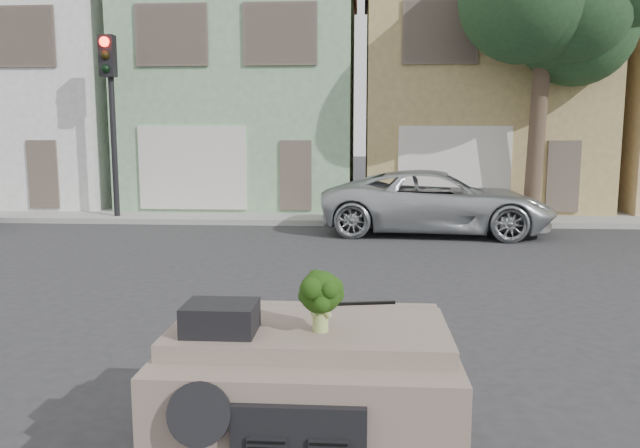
# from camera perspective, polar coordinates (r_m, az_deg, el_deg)

# --- Properties ---
(ground_plane) EXTENTS (120.00, 120.00, 0.00)m
(ground_plane) POSITION_cam_1_polar(r_m,az_deg,el_deg) (7.74, 1.04, -10.12)
(ground_plane) COLOR #303033
(ground_plane) RESTS_ON ground
(sidewalk) EXTENTS (40.00, 3.00, 0.15)m
(sidewalk) POSITION_cam_1_polar(r_m,az_deg,el_deg) (17.99, 2.69, 0.72)
(sidewalk) COLOR gray
(sidewalk) RESTS_ON ground
(townhouse_white) EXTENTS (7.20, 8.20, 7.55)m
(townhouse_white) POSITION_cam_1_polar(r_m,az_deg,el_deg) (24.65, -24.03, 10.68)
(townhouse_white) COLOR white
(townhouse_white) RESTS_ON ground
(townhouse_mint) EXTENTS (7.20, 8.20, 7.55)m
(townhouse_mint) POSITION_cam_1_polar(r_m,az_deg,el_deg) (22.21, -6.28, 11.68)
(townhouse_mint) COLOR #83AC81
(townhouse_mint) RESTS_ON ground
(townhouse_tan) EXTENTS (7.20, 8.20, 7.55)m
(townhouse_tan) POSITION_cam_1_polar(r_m,az_deg,el_deg) (22.17, 13.59, 11.51)
(townhouse_tan) COLOR tan
(townhouse_tan) RESTS_ON ground
(silver_pickup) EXTENTS (5.79, 3.07, 1.55)m
(silver_pickup) POSITION_cam_1_polar(r_m,az_deg,el_deg) (15.67, 10.54, -0.82)
(silver_pickup) COLOR #B2B7BB
(silver_pickup) RESTS_ON ground
(traffic_signal) EXTENTS (0.40, 0.40, 5.10)m
(traffic_signal) POSITION_cam_1_polar(r_m,az_deg,el_deg) (18.18, -18.50, 8.20)
(traffic_signal) COLOR black
(traffic_signal) RESTS_ON ground
(tree_near) EXTENTS (4.40, 4.00, 8.50)m
(tree_near) POSITION_cam_1_polar(r_m,az_deg,el_deg) (17.84, 19.49, 13.64)
(tree_near) COLOR #203E21
(tree_near) RESTS_ON ground
(car_dashboard) EXTENTS (2.00, 1.80, 1.12)m
(car_dashboard) POSITION_cam_1_polar(r_m,az_deg,el_deg) (4.74, -0.80, -15.14)
(car_dashboard) COLOR #7B685C
(car_dashboard) RESTS_ON ground
(instrument_hump) EXTENTS (0.48, 0.38, 0.20)m
(instrument_hump) POSITION_cam_1_polar(r_m,az_deg,el_deg) (4.27, -9.07, -8.47)
(instrument_hump) COLOR black
(instrument_hump) RESTS_ON car_dashboard
(wiper_arm) EXTENTS (0.69, 0.15, 0.02)m
(wiper_arm) POSITION_cam_1_polar(r_m,az_deg,el_deg) (4.89, 2.85, -7.29)
(wiper_arm) COLOR black
(wiper_arm) RESTS_ON car_dashboard
(broccoli) EXTENTS (0.39, 0.39, 0.42)m
(broccoli) POSITION_cam_1_polar(r_m,az_deg,el_deg) (4.21, 0.05, -7.01)
(broccoli) COLOR black
(broccoli) RESTS_ON car_dashboard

